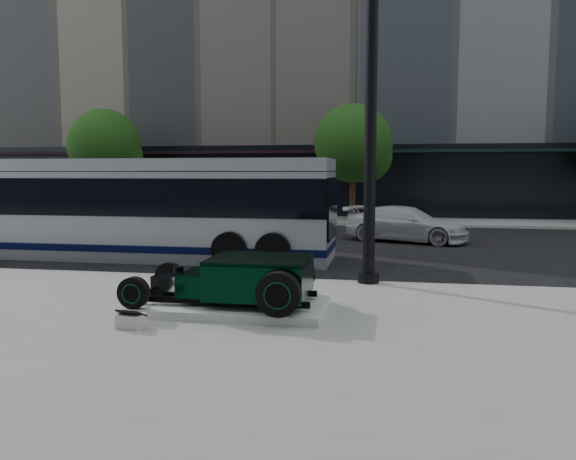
% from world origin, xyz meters
% --- Properties ---
extents(ground, '(120.00, 120.00, 0.00)m').
position_xyz_m(ground, '(0.00, 0.00, 0.00)').
color(ground, black).
rests_on(ground, ground).
extents(sidewalk_far, '(70.00, 4.00, 0.12)m').
position_xyz_m(sidewalk_far, '(0.00, 14.00, 0.06)').
color(sidewalk_far, gray).
rests_on(sidewalk_far, ground).
extents(street_trees, '(29.80, 3.80, 5.70)m').
position_xyz_m(street_trees, '(1.15, 13.07, 3.77)').
color(street_trees, black).
rests_on(street_trees, sidewalk_far).
extents(display_plinth, '(3.40, 1.80, 0.15)m').
position_xyz_m(display_plinth, '(0.02, -5.12, 0.20)').
color(display_plinth, silver).
rests_on(display_plinth, sidewalk_near).
extents(hot_rod, '(3.22, 2.00, 0.81)m').
position_xyz_m(hot_rod, '(0.35, -5.12, 0.70)').
color(hot_rod, black).
rests_on(hot_rod, display_plinth).
extents(info_plaque, '(0.44, 0.35, 0.31)m').
position_xyz_m(info_plaque, '(-1.19, -6.50, 0.24)').
color(info_plaque, silver).
rests_on(info_plaque, sidewalk_near).
extents(lamppost, '(0.47, 0.47, 8.53)m').
position_xyz_m(lamppost, '(2.35, -2.20, 4.06)').
color(lamppost, black).
rests_on(lamppost, sidewalk_near).
extents(transit_bus, '(12.12, 2.88, 2.92)m').
position_xyz_m(transit_bus, '(-4.81, 1.12, 1.49)').
color(transit_bus, '#B7BCC2').
rests_on(transit_bus, ground).
extents(white_sedan, '(4.79, 3.14, 1.29)m').
position_xyz_m(white_sedan, '(3.40, 6.35, 0.65)').
color(white_sedan, silver).
rests_on(white_sedan, ground).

